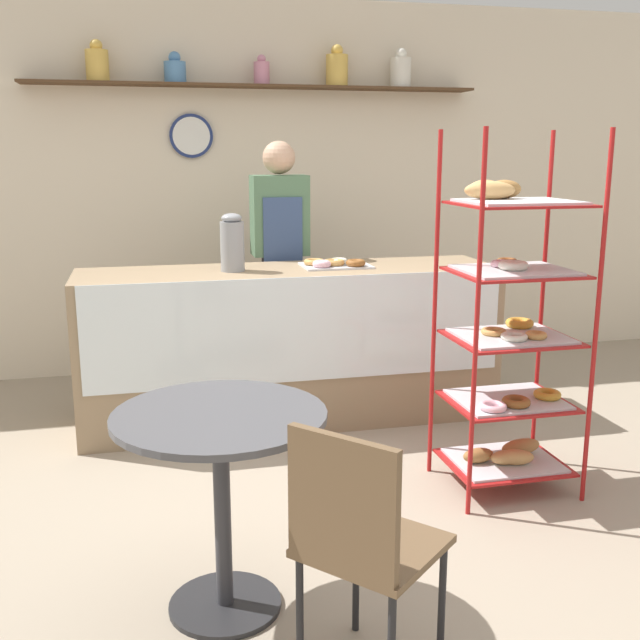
{
  "coord_description": "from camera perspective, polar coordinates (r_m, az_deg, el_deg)",
  "views": [
    {
      "loc": [
        -0.84,
        -3.13,
        1.63
      ],
      "look_at": [
        0.0,
        0.42,
        0.8
      ],
      "focal_mm": 42.0,
      "sensor_mm": 36.0,
      "label": 1
    }
  ],
  "objects": [
    {
      "name": "person_worker",
      "position": [
        4.96,
        -3.06,
        4.74
      ],
      "size": [
        0.36,
        0.23,
        1.69
      ],
      "color": "#282833",
      "rests_on": "ground_plane"
    },
    {
      "name": "donut_tray_counter",
      "position": [
        4.53,
        1.05,
        4.32
      ],
      "size": [
        0.41,
        0.3,
        0.05
      ],
      "color": "silver",
      "rests_on": "display_counter"
    },
    {
      "name": "ground_plane",
      "position": [
        3.63,
        1.58,
        -13.88
      ],
      "size": [
        14.0,
        14.0,
        0.0
      ],
      "primitive_type": "plane",
      "color": "gray"
    },
    {
      "name": "cafe_chair",
      "position": [
        2.3,
        2.96,
        -15.98
      ],
      "size": [
        0.54,
        0.54,
        0.86
      ],
      "rotation": [
        0.0,
        0.0,
        8.58
      ],
      "color": "black",
      "rests_on": "ground_plane"
    },
    {
      "name": "coffee_carafe",
      "position": [
        4.39,
        -6.71,
        5.85
      ],
      "size": [
        0.14,
        0.14,
        0.34
      ],
      "color": "gray",
      "rests_on": "display_counter"
    },
    {
      "name": "cafe_table",
      "position": [
        2.68,
        -7.56,
        -10.68
      ],
      "size": [
        0.75,
        0.75,
        0.75
      ],
      "color": "#262628",
      "rests_on": "ground_plane"
    },
    {
      "name": "pastry_rack",
      "position": [
        3.68,
        14.22,
        -1.04
      ],
      "size": [
        0.61,
        0.5,
        1.73
      ],
      "color": "#A51919",
      "rests_on": "ground_plane"
    },
    {
      "name": "display_counter",
      "position": [
        4.57,
        -2.26,
        -1.89
      ],
      "size": [
        2.51,
        0.64,
        0.94
      ],
      "color": "#937A5B",
      "rests_on": "ground_plane"
    },
    {
      "name": "back_wall",
      "position": [
        5.69,
        -4.87,
        10.12
      ],
      "size": [
        10.0,
        0.3,
        2.7
      ],
      "color": "beige",
      "rests_on": "ground_plane"
    }
  ]
}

